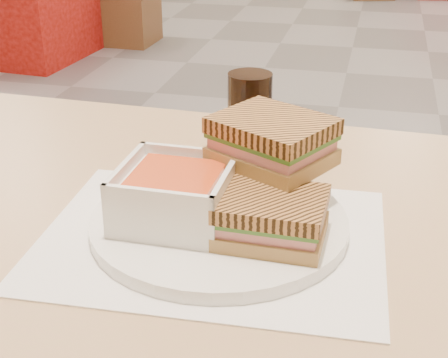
% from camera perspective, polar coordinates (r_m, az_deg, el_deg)
% --- Properties ---
extents(main_table, '(1.22, 0.74, 0.75)m').
position_cam_1_polar(main_table, '(0.87, -0.03, -9.83)').
color(main_table, tan).
rests_on(main_table, ground).
extents(tray_liner, '(0.40, 0.32, 0.00)m').
position_cam_1_polar(tray_liner, '(0.76, -1.05, -5.15)').
color(tray_liner, white).
rests_on(tray_liner, main_table).
extents(plate, '(0.30, 0.30, 0.02)m').
position_cam_1_polar(plate, '(0.77, -0.43, -3.84)').
color(plate, white).
rests_on(plate, tray_liner).
extents(soup_bowl, '(0.13, 0.13, 0.07)m').
position_cam_1_polar(soup_bowl, '(0.76, -4.23, -1.54)').
color(soup_bowl, white).
rests_on(soup_bowl, plate).
extents(panini_lower, '(0.12, 0.10, 0.05)m').
position_cam_1_polar(panini_lower, '(0.72, 4.16, -3.38)').
color(panini_lower, tan).
rests_on(panini_lower, plate).
extents(panini_upper, '(0.16, 0.15, 0.06)m').
position_cam_1_polar(panini_upper, '(0.78, 4.20, 3.32)').
color(panini_upper, tan).
rests_on(panini_upper, panini_lower).
extents(cola_glass, '(0.06, 0.06, 0.13)m').
position_cam_1_polar(cola_glass, '(0.93, 2.22, 5.19)').
color(cola_glass, black).
rests_on(cola_glass, main_table).
extents(bg_chair_0r, '(0.39, 0.39, 0.42)m').
position_cam_1_polar(bg_chair_0r, '(4.72, -8.43, 14.14)').
color(bg_chair_0r, brown).
rests_on(bg_chair_0r, ground).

